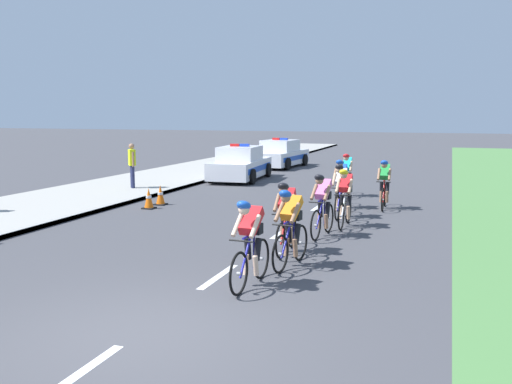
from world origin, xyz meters
The scene contains 18 objects.
ground_plane centered at (0.00, 0.00, 0.00)m, with size 160.00×160.00×0.00m, color #424247.
sidewalk_slab centered at (-8.17, 14.00, 0.06)m, with size 4.55×60.00×0.12m, color #A3A099.
kerb_edge centered at (-5.97, 14.00, 0.07)m, with size 0.16×60.00×0.13m, color #9E9E99.
lane_markings_centre centered at (0.00, 6.76, 0.00)m, with size 0.14×17.60×0.01m.
cyclist_lead centered at (0.75, 2.39, 0.79)m, with size 0.43×1.72×1.56m.
cyclist_second centered at (1.05, 3.81, 0.79)m, with size 0.46×1.72×1.56m.
cyclist_third centered at (0.66, 4.83, 0.79)m, with size 0.42×1.72×1.56m.
cyclist_fourth centered at (1.05, 6.59, 0.79)m, with size 0.45×1.72×1.56m.
cyclist_fifth centered at (1.34, 7.93, 0.79)m, with size 0.42×1.72×1.56m.
cyclist_sixth centered at (0.99, 9.19, 0.79)m, with size 0.42×1.72×1.56m.
cyclist_seventh centered at (1.99, 11.02, 0.79)m, with size 0.42×1.72×1.56m.
cyclist_eighth centered at (0.71, 10.73, 0.79)m, with size 0.42×1.72×1.56m.
cyclist_ninth centered at (0.44, 13.26, 0.79)m, with size 0.43×1.72×1.56m.
police_car_nearest centered at (-4.84, 16.57, 0.68)m, with size 2.25×4.52×1.59m.
police_car_second centered at (-4.85, 22.71, 0.68)m, with size 2.26×4.53×1.59m.
traffic_cone_near centered at (-4.85, 8.67, 0.31)m, with size 0.36×0.36×0.64m.
traffic_cone_far centered at (-4.86, 9.43, 0.31)m, with size 0.36×0.36×0.64m.
spectator_closest centered at (-7.43, 11.93, 1.08)m, with size 0.41×0.44×1.68m.
Camera 1 is at (3.85, -6.18, 2.93)m, focal length 39.00 mm.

